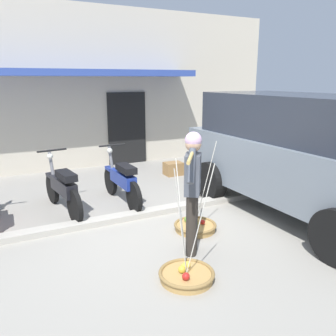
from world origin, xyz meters
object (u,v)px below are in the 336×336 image
at_px(fruit_vendor, 193,185).
at_px(fruit_basket_right_side, 195,226).
at_px(motorcycle_second_in_row, 63,189).
at_px(motorcycle_third_in_row, 122,181).
at_px(parked_truck, 305,152).
at_px(fruit_basket_left_side, 186,275).
at_px(wooden_crate, 173,169).

relative_size(fruit_vendor, fruit_basket_right_side, 1.17).
bearing_deg(motorcycle_second_in_row, motorcycle_third_in_row, -0.23).
height_order(motorcycle_second_in_row, motorcycle_third_in_row, same).
bearing_deg(parked_truck, fruit_basket_left_side, -161.39).
bearing_deg(wooden_crate, fruit_vendor, -114.00).
height_order(fruit_basket_right_side, wooden_crate, fruit_basket_right_side).
xyz_separation_m(fruit_basket_left_side, motorcycle_third_in_row, (0.22, 2.92, 0.38)).
xyz_separation_m(motorcycle_third_in_row, parked_truck, (2.65, -1.95, 0.68)).
distance_m(motorcycle_third_in_row, parked_truck, 3.36).
bearing_deg(parked_truck, fruit_basket_right_side, 173.84).
bearing_deg(motorcycle_third_in_row, fruit_vendor, -85.24).
bearing_deg(motorcycle_third_in_row, motorcycle_second_in_row, 179.77).
xyz_separation_m(fruit_basket_left_side, fruit_basket_right_side, (0.83, 1.19, 0.00)).
relative_size(motorcycle_second_in_row, parked_truck, 0.38).
height_order(fruit_basket_right_side, parked_truck, parked_truck).
relative_size(fruit_basket_right_side, parked_truck, 0.30).
xyz_separation_m(parked_truck, wooden_crate, (-0.80, 3.35, -0.97)).
xyz_separation_m(fruit_vendor, parked_truck, (2.46, 0.38, 0.16)).
bearing_deg(fruit_basket_left_side, motorcycle_second_in_row, 106.85).
xyz_separation_m(fruit_basket_left_side, wooden_crate, (2.08, 4.32, 0.09)).
xyz_separation_m(fruit_basket_right_side, motorcycle_second_in_row, (-1.72, 1.73, 0.38)).
height_order(fruit_vendor, motorcycle_third_in_row, fruit_vendor).
height_order(fruit_basket_left_side, wooden_crate, fruit_basket_left_side).
distance_m(fruit_vendor, motorcycle_third_in_row, 2.39).
distance_m(motorcycle_second_in_row, wooden_crate, 3.29).
relative_size(fruit_vendor, motorcycle_second_in_row, 0.93).
bearing_deg(fruit_basket_left_side, parked_truck, 18.61).
xyz_separation_m(fruit_basket_left_side, parked_truck, (2.88, 0.97, 1.06)).
distance_m(fruit_vendor, fruit_basket_left_side, 1.16).
relative_size(motorcycle_second_in_row, wooden_crate, 4.12).
xyz_separation_m(motorcycle_third_in_row, wooden_crate, (1.85, 1.40, -0.29)).
relative_size(fruit_basket_left_side, fruit_basket_right_side, 1.00).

